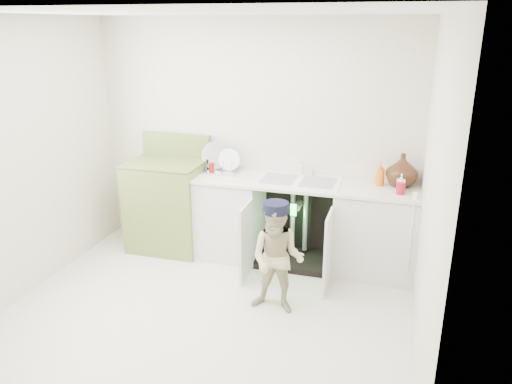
# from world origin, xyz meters

# --- Properties ---
(ground) EXTENTS (3.50, 3.50, 0.00)m
(ground) POSITION_xyz_m (0.00, 0.00, 0.00)
(ground) COLOR beige
(ground) RESTS_ON ground
(room_shell) EXTENTS (6.00, 5.50, 1.26)m
(room_shell) POSITION_xyz_m (0.00, 0.00, 1.25)
(room_shell) COLOR beige
(room_shell) RESTS_ON ground
(counter_run) EXTENTS (2.44, 1.02, 1.22)m
(counter_run) POSITION_xyz_m (0.58, 1.21, 0.47)
(counter_run) COLOR silver
(counter_run) RESTS_ON ground
(avocado_stove) EXTENTS (0.81, 0.65, 1.25)m
(avocado_stove) POSITION_xyz_m (-0.91, 1.18, 0.52)
(avocado_stove) COLOR olive
(avocado_stove) RESTS_ON ground
(repair_worker) EXTENTS (0.50, 0.84, 1.01)m
(repair_worker) POSITION_xyz_m (0.58, 0.22, 0.51)
(repair_worker) COLOR #C4BB8D
(repair_worker) RESTS_ON ground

